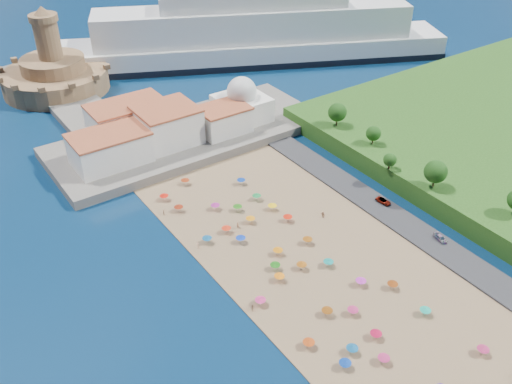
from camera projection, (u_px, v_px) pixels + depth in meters
ground at (302, 274)px, 133.71m from camera, size 700.00×700.00×0.00m
terrace at (188, 136)px, 187.54m from camera, size 90.00×36.00×3.00m
jetty at (85, 115)px, 201.25m from camera, size 18.00×70.00×2.40m
waterfront_buildings at (149, 128)px, 178.27m from camera, size 57.00×29.00×11.00m
domed_building at (242, 103)px, 191.47m from camera, size 16.00×16.00×15.00m
fortress at (55, 74)px, 218.73m from camera, size 40.00×40.00×32.40m
cruise_ship at (254, 37)px, 242.48m from camera, size 160.55×93.29×36.30m
beach_parasols at (334, 300)px, 123.72m from camera, size 30.98×116.91×2.20m
beachgoers at (302, 281)px, 130.08m from camera, size 35.57×95.10×1.89m
parked_cars at (455, 247)px, 139.91m from camera, size 2.40×59.92×1.41m
hillside_trees at (453, 179)px, 149.49m from camera, size 14.90×107.23×7.98m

